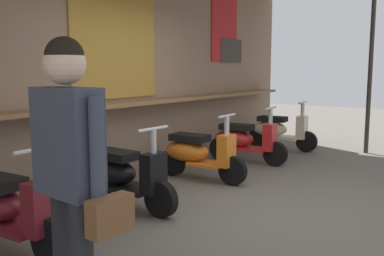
% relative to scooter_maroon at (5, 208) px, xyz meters
% --- Properties ---
extents(ground_plane, '(28.36, 28.36, 0.00)m').
position_rel_scooter_maroon_xyz_m(ground_plane, '(2.19, -1.08, -0.39)').
color(ground_plane, '#605B54').
extents(market_stall_facade, '(10.13, 2.71, 3.34)m').
position_rel_scooter_maroon_xyz_m(market_stall_facade, '(2.18, 0.74, 1.50)').
color(market_stall_facade, '#7F6651').
rests_on(market_stall_facade, ground_plane).
extents(scooter_maroon, '(0.48, 1.40, 0.97)m').
position_rel_scooter_maroon_xyz_m(scooter_maroon, '(0.00, 0.00, 0.00)').
color(scooter_maroon, maroon).
rests_on(scooter_maroon, ground_plane).
extents(scooter_black, '(0.46, 1.40, 0.97)m').
position_rel_scooter_maroon_xyz_m(scooter_black, '(1.44, 0.00, 0.00)').
color(scooter_black, black).
rests_on(scooter_black, ground_plane).
extents(scooter_orange, '(0.46, 1.40, 0.97)m').
position_rel_scooter_maroon_xyz_m(scooter_orange, '(2.97, 0.00, 0.00)').
color(scooter_orange, orange).
rests_on(scooter_orange, ground_plane).
extents(scooter_red, '(0.50, 1.40, 0.97)m').
position_rel_scooter_maroon_xyz_m(scooter_red, '(4.37, -0.00, 0.00)').
color(scooter_red, red).
rests_on(scooter_red, ground_plane).
extents(scooter_cream, '(0.49, 1.40, 0.97)m').
position_rel_scooter_maroon_xyz_m(scooter_cream, '(5.84, -0.00, 0.00)').
color(scooter_cream, beige).
rests_on(scooter_cream, ground_plane).
extents(shopper_with_handbag, '(0.27, 0.68, 1.75)m').
position_rel_scooter_maroon_xyz_m(shopper_with_handbag, '(-0.46, -1.46, 0.69)').
color(shopper_with_handbag, '#232328').
rests_on(shopper_with_handbag, ground_plane).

